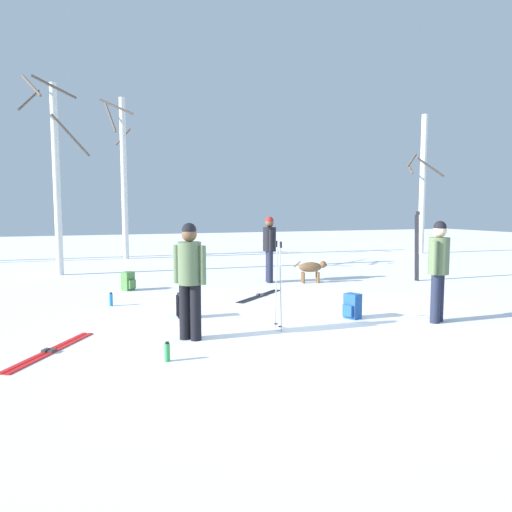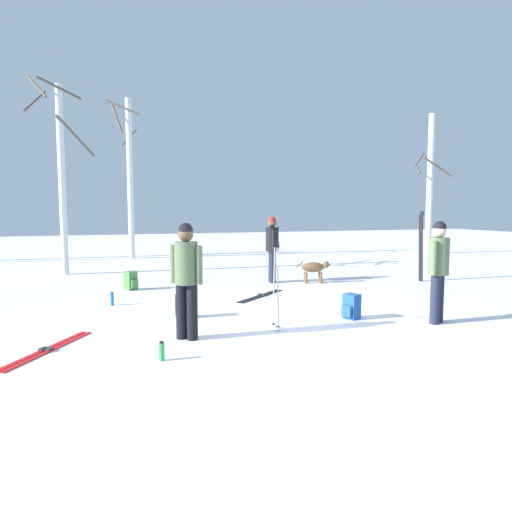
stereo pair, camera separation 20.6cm
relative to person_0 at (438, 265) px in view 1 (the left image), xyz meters
name	(u,v)px [view 1 (the left image)]	position (x,y,z in m)	size (l,w,h in m)	color
ground_plane	(308,328)	(-2.22, 0.40, -0.98)	(60.00, 60.00, 0.00)	white
person_0	(438,265)	(0.00, 0.00, 0.00)	(0.46, 0.34, 1.72)	#1E2338
person_1	(269,245)	(-0.99, 5.10, 0.00)	(0.34, 0.51, 1.72)	#1E2338
person_2	(190,273)	(-4.16, 0.39, 0.00)	(0.42, 0.37, 1.72)	black
dog	(312,268)	(0.01, 4.64, -0.59)	(0.88, 0.35, 0.57)	brown
ski_pair_planted_0	(417,246)	(2.79, 3.99, -0.06)	(0.05, 0.20, 1.85)	black
ski_pair_lying_0	(51,351)	(-6.06, 0.45, -0.97)	(1.12, 1.69, 0.05)	red
ski_pair_lying_1	(260,296)	(-1.95, 3.29, -0.97)	(1.45, 1.30, 0.05)	black
ski_poles_0	(278,283)	(-2.72, 0.47, -0.23)	(0.07, 0.28, 1.41)	#B2B2BC
backpack_0	(128,281)	(-4.57, 5.11, -0.77)	(0.34, 0.35, 0.44)	#4C7F3F
backpack_1	(352,306)	(-1.20, 0.73, -0.77)	(0.33, 0.31, 0.44)	#1E4C99
backpack_2	(185,306)	(-3.94, 1.79, -0.77)	(0.29, 0.26, 0.44)	black
water_bottle_0	(167,352)	(-4.66, -0.51, -0.86)	(0.07, 0.07, 0.25)	green
water_bottle_1	(111,300)	(-5.09, 3.34, -0.85)	(0.07, 0.07, 0.27)	#1E72BF
birch_tree_2	(56,172)	(-6.17, 8.49, 1.97)	(1.83, 1.82, 5.64)	silver
birch_tree_3	(123,175)	(-3.93, 12.56, 2.20)	(1.16, 1.19, 6.05)	silver
birch_tree_4	(422,183)	(8.20, 10.41, 2.01)	(1.25, 1.50, 5.86)	silver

